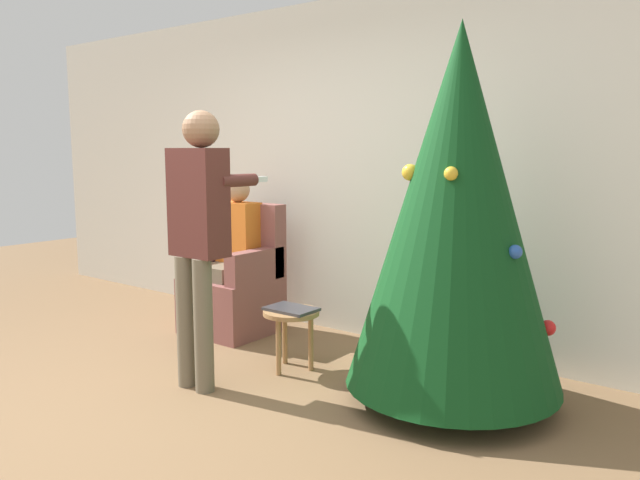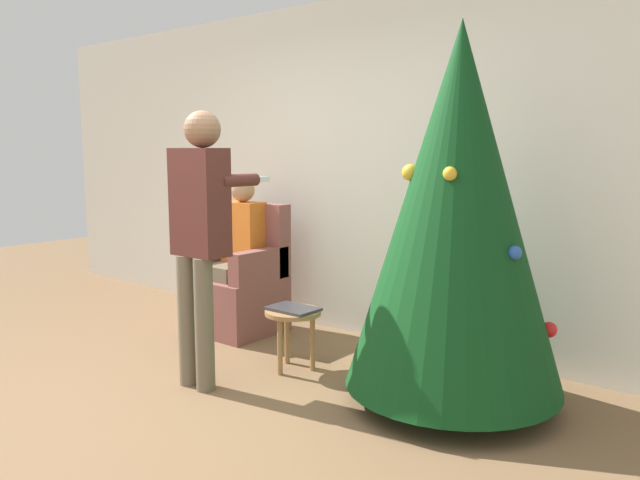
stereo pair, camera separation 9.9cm
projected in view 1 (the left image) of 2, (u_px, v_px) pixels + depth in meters
name	position (u px, v px, depth m)	size (l,w,h in m)	color
ground_plane	(122.00, 421.00, 3.49)	(14.00, 14.00, 0.00)	brown
wall_back	(350.00, 170.00, 5.05)	(8.00, 0.06, 2.70)	beige
christmas_tree	(457.00, 209.00, 3.60)	(1.27, 1.27, 2.23)	brown
armchair	(235.00, 286.00, 5.21)	(0.68, 0.63, 1.06)	brown
person_seated	(232.00, 248.00, 5.14)	(0.36, 0.46, 1.28)	#6B604C
person_standing	(199.00, 225.00, 3.88)	(0.39, 0.57, 1.75)	#6B604C
side_stool	(291.00, 320.00, 4.27)	(0.39, 0.39, 0.42)	#A37547
laptop	(291.00, 309.00, 4.26)	(0.34, 0.23, 0.02)	#38383D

